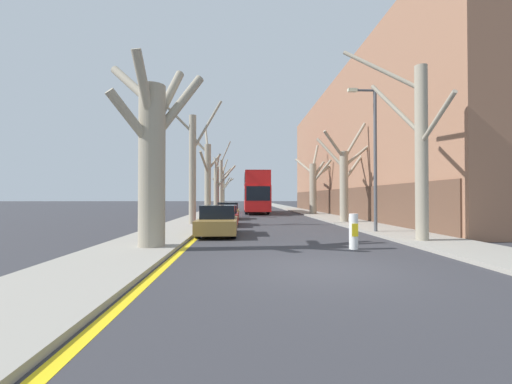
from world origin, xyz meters
TOP-DOWN VIEW (x-y plane):
  - ground_plane at (0.00, 0.00)m, footprint 300.00×300.00m
  - sidewalk_left at (-5.46, 50.00)m, footprint 2.80×120.00m
  - sidewalk_right at (5.46, 50.00)m, footprint 2.80×120.00m
  - building_facade_right at (11.85, 24.97)m, footprint 10.08×40.78m
  - kerb_line_stripe at (-3.88, 50.00)m, footprint 0.24×120.00m
  - street_tree_left_0 at (-4.94, 3.27)m, footprint 3.63×3.05m
  - street_tree_left_1 at (-4.96, 12.93)m, footprint 3.76×1.71m
  - street_tree_left_2 at (-5.05, 22.80)m, footprint 2.90×4.64m
  - street_tree_left_3 at (-4.78, 31.98)m, footprint 2.61×4.13m
  - street_tree_left_4 at (-4.87, 41.80)m, footprint 2.82×3.64m
  - street_tree_left_5 at (-5.02, 50.23)m, footprint 3.50×3.47m
  - street_tree_right_0 at (4.82, 4.49)m, footprint 2.69×4.24m
  - street_tree_right_1 at (5.07, 14.63)m, footprint 3.83×3.26m
  - street_tree_right_2 at (5.22, 25.22)m, footprint 3.83×3.89m
  - double_decker_bus at (-0.35, 29.76)m, footprint 2.56×11.25m
  - parked_car_0 at (-3.02, 7.68)m, footprint 1.74×4.30m
  - parked_car_1 at (-3.02, 13.11)m, footprint 1.77×3.94m
  - parked_car_2 at (-3.02, 19.32)m, footprint 1.79×4.01m
  - lamp_post at (4.37, 7.82)m, footprint 1.40×0.20m
  - traffic_bollard at (1.84, 3.09)m, footprint 0.30×0.31m

SIDE VIEW (x-z plane):
  - ground_plane at x=0.00m, z-range 0.00..0.00m
  - kerb_line_stripe at x=-3.88m, z-range 0.00..0.01m
  - sidewalk_left at x=-5.46m, z-range 0.00..0.12m
  - sidewalk_right at x=5.46m, z-range 0.00..0.12m
  - traffic_bollard at x=1.84m, z-range 0.00..1.19m
  - parked_car_1 at x=-3.02m, z-range -0.02..1.23m
  - parked_car_2 at x=-3.02m, z-range -0.03..1.30m
  - parked_car_0 at x=-3.02m, z-range -0.04..1.34m
  - double_decker_bus at x=-0.35m, z-range 0.29..4.69m
  - street_tree_left_5 at x=-5.02m, z-range -0.10..6.03m
  - street_tree_left_3 at x=-4.78m, z-range -0.23..6.30m
  - street_tree_right_1 at x=5.07m, z-range -0.40..6.53m
  - street_tree_right_2 at x=5.22m, z-range -0.43..6.63m
  - street_tree_left_0 at x=-4.94m, z-range -0.07..6.63m
  - street_tree_right_0 at x=4.82m, z-range -0.33..7.82m
  - street_tree_left_1 at x=-4.96m, z-range -0.10..7.66m
  - street_tree_left_2 at x=-5.05m, z-range -0.42..8.02m
  - lamp_post at x=4.37m, z-range 0.45..7.50m
  - street_tree_left_4 at x=-4.87m, z-range -0.68..9.06m
  - building_facade_right at x=11.85m, z-range -0.01..12.95m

